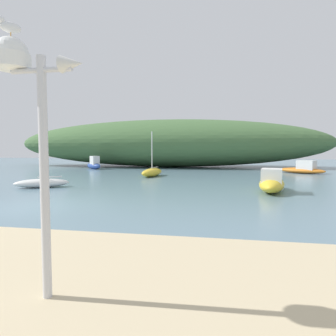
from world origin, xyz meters
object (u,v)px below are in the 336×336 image
object	(u,v)px
sailboat_by_sandbar	(152,172)
mast_structure	(24,87)
sailboat_centre_water	(42,183)
seagull_on_radar	(9,26)
motorboat_mid_channel	(272,183)
motorboat_inner_mooring	(94,164)
motorboat_east_reach	(303,169)

from	to	relation	value
sailboat_by_sandbar	mast_structure	bearing A→B (deg)	-81.65
sailboat_centre_water	mast_structure	bearing A→B (deg)	-56.69
seagull_on_radar	motorboat_mid_channel	size ratio (longest dim) A/B	0.08
motorboat_inner_mooring	motorboat_east_reach	bearing A→B (deg)	-6.01
motorboat_east_reach	motorboat_mid_channel	distance (m)	13.76
motorboat_inner_mooring	motorboat_mid_channel	size ratio (longest dim) A/B	0.74
motorboat_inner_mooring	sailboat_centre_water	xyz separation A→B (m)	(3.89, -15.65, -0.26)
sailboat_centre_water	seagull_on_radar	bearing A→B (deg)	-57.38
sailboat_centre_water	motorboat_mid_channel	distance (m)	12.96
mast_structure	sailboat_by_sandbar	bearing A→B (deg)	98.35
motorboat_mid_channel	sailboat_by_sandbar	bearing A→B (deg)	138.05
motorboat_east_reach	motorboat_inner_mooring	bearing A→B (deg)	173.99
motorboat_inner_mooring	seagull_on_radar	bearing A→B (deg)	-67.43
mast_structure	motorboat_east_reach	bearing A→B (deg)	67.50
motorboat_inner_mooring	motorboat_mid_channel	world-z (taller)	motorboat_inner_mooring
seagull_on_radar	sailboat_by_sandbar	xyz separation A→B (m)	(-2.67, 19.52, -3.49)
mast_structure	sailboat_centre_water	world-z (taller)	mast_structure
mast_structure	motorboat_east_reach	world-z (taller)	mast_structure
seagull_on_radar	motorboat_mid_channel	xyz separation A→B (m)	(5.50, 12.17, -3.35)
mast_structure	motorboat_inner_mooring	xyz separation A→B (m)	(-11.53, 27.27, -2.52)
sailboat_by_sandbar	motorboat_east_reach	size ratio (longest dim) A/B	0.87
sailboat_by_sandbar	sailboat_centre_water	size ratio (longest dim) A/B	1.21
sailboat_by_sandbar	motorboat_inner_mooring	xyz separation A→B (m)	(-8.66, 7.77, 0.18)
mast_structure	sailboat_by_sandbar	world-z (taller)	mast_structure
sailboat_by_sandbar	motorboat_east_reach	world-z (taller)	sailboat_by_sandbar
sailboat_by_sandbar	sailboat_centre_water	distance (m)	9.22
motorboat_east_reach	mast_structure	bearing A→B (deg)	-112.50
motorboat_mid_channel	mast_structure	bearing A→B (deg)	-113.58
motorboat_inner_mooring	sailboat_by_sandbar	bearing A→B (deg)	-41.87
sailboat_by_sandbar	motorboat_east_reach	distance (m)	14.29
seagull_on_radar	sailboat_centre_water	bearing A→B (deg)	122.62
mast_structure	seagull_on_radar	size ratio (longest dim) A/B	11.74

